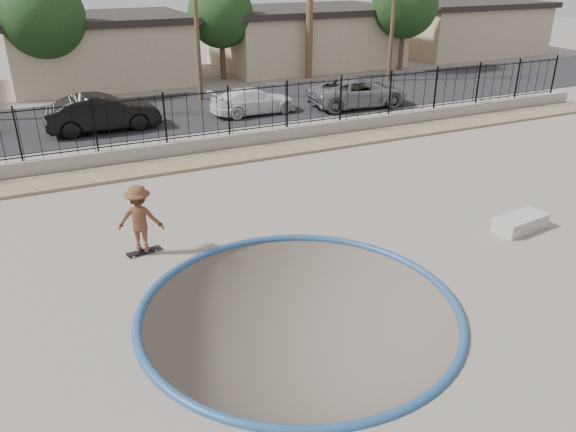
% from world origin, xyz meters
% --- Properties ---
extents(ground, '(120.00, 120.00, 2.20)m').
position_xyz_m(ground, '(0.00, 12.00, -1.10)').
color(ground, gray).
rests_on(ground, ground).
extents(bowl_pit, '(6.84, 6.84, 1.80)m').
position_xyz_m(bowl_pit, '(0.00, -1.00, 0.00)').
color(bowl_pit, '#4F433D').
rests_on(bowl_pit, ground).
extents(coping_ring, '(7.04, 7.04, 0.20)m').
position_xyz_m(coping_ring, '(0.00, -1.00, 0.00)').
color(coping_ring, navy).
rests_on(coping_ring, ground).
extents(rock_strip, '(42.00, 1.60, 0.11)m').
position_xyz_m(rock_strip, '(0.00, 9.20, 0.06)').
color(rock_strip, '#9E8767').
rests_on(rock_strip, ground).
extents(retaining_wall, '(42.00, 0.45, 0.60)m').
position_xyz_m(retaining_wall, '(0.00, 10.30, 0.30)').
color(retaining_wall, gray).
rests_on(retaining_wall, ground).
extents(fence, '(40.00, 0.04, 1.80)m').
position_xyz_m(fence, '(0.00, 10.30, 1.50)').
color(fence, black).
rests_on(fence, retaining_wall).
extents(street, '(90.00, 8.00, 0.04)m').
position_xyz_m(street, '(0.00, 17.00, 0.02)').
color(street, black).
rests_on(street, ground).
extents(house_center, '(10.60, 8.60, 3.90)m').
position_xyz_m(house_center, '(0.00, 26.50, 1.97)').
color(house_center, tan).
rests_on(house_center, ground).
extents(house_east, '(12.60, 8.60, 3.90)m').
position_xyz_m(house_east, '(14.00, 26.50, 1.97)').
color(house_east, tan).
rests_on(house_east, ground).
extents(house_east_far, '(11.60, 8.60, 3.90)m').
position_xyz_m(house_east_far, '(28.00, 26.50, 1.97)').
color(house_east_far, tan).
rests_on(house_east_far, ground).
extents(utility_pole_mid, '(1.70, 0.24, 9.50)m').
position_xyz_m(utility_pole_mid, '(4.00, 19.00, 4.96)').
color(utility_pole_mid, '#473323').
rests_on(utility_pole_mid, ground).
extents(utility_pole_right, '(1.70, 0.24, 9.00)m').
position_xyz_m(utility_pole_right, '(16.00, 19.00, 4.70)').
color(utility_pole_right, '#473323').
rests_on(utility_pole_right, ground).
extents(street_tree_left, '(4.32, 4.32, 6.36)m').
position_xyz_m(street_tree_left, '(-3.00, 23.00, 4.19)').
color(street_tree_left, '#473323').
rests_on(street_tree_left, ground).
extents(street_tree_mid, '(3.96, 3.96, 5.83)m').
position_xyz_m(street_tree_mid, '(7.00, 24.00, 3.84)').
color(street_tree_mid, '#473323').
rests_on(street_tree_mid, ground).
extents(street_tree_right, '(4.32, 4.32, 6.36)m').
position_xyz_m(street_tree_right, '(19.00, 22.00, 4.19)').
color(street_tree_right, '#473323').
rests_on(street_tree_right, ground).
extents(skater, '(1.31, 1.06, 1.76)m').
position_xyz_m(skater, '(-2.49, 3.00, 0.88)').
color(skater, brown).
rests_on(skater, ground).
extents(skateboard, '(0.91, 0.33, 0.08)m').
position_xyz_m(skateboard, '(-2.49, 3.00, 0.06)').
color(skateboard, black).
rests_on(skateboard, ground).
extents(concrete_ledge, '(1.68, 0.91, 0.40)m').
position_xyz_m(concrete_ledge, '(7.32, -0.06, 0.20)').
color(concrete_ledge, '#AEA69A').
rests_on(concrete_ledge, ground).
extents(car_b, '(4.83, 1.78, 1.58)m').
position_xyz_m(car_b, '(-1.64, 15.00, 0.83)').
color(car_b, black).
rests_on(car_b, street).
extents(car_c, '(4.31, 1.93, 1.23)m').
position_xyz_m(car_c, '(5.41, 15.00, 0.65)').
color(car_c, white).
rests_on(car_c, street).
extents(car_d, '(5.25, 2.66, 1.42)m').
position_xyz_m(car_d, '(10.75, 14.11, 0.75)').
color(car_d, gray).
rests_on(car_d, street).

